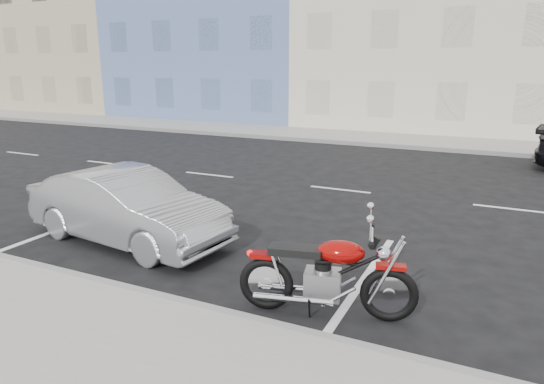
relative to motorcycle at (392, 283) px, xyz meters
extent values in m
plane|color=black|center=(-0.62, 6.09, -0.52)|extent=(120.00, 120.00, 0.00)
cube|color=gray|center=(-5.62, 14.79, -0.45)|extent=(80.00, 3.40, 0.15)
cube|color=gray|center=(-5.62, -0.91, -0.44)|extent=(80.00, 0.12, 0.16)
cube|color=gray|center=(-5.62, 13.09, -0.44)|extent=(80.00, 0.12, 0.16)
cube|color=tan|center=(-26.62, 22.39, 5.48)|extent=(12.00, 12.00, 12.00)
cube|color=#596FA5|center=(-14.62, 22.39, 5.98)|extent=(12.00, 12.00, 13.00)
cube|color=beige|center=(-2.62, 22.39, 5.23)|extent=(12.00, 12.00, 11.50)
torus|color=black|center=(0.76, 0.19, -0.18)|extent=(0.73, 0.29, 0.72)
torus|color=black|center=(-0.76, -0.19, -0.18)|extent=(0.73, 0.29, 0.72)
cube|color=#890604|center=(0.76, 0.19, 0.20)|extent=(0.39, 0.22, 0.05)
cube|color=#890604|center=(-0.80, -0.20, 0.22)|extent=(0.36, 0.25, 0.06)
cube|color=gray|center=(-0.05, -0.01, -0.11)|extent=(0.52, 0.42, 0.37)
ellipsoid|color=#890604|center=(0.16, 0.04, 0.34)|extent=(0.67, 0.50, 0.29)
cube|color=black|center=(-0.39, -0.10, 0.32)|extent=(0.72, 0.43, 0.10)
cylinder|color=silver|center=(0.52, 0.13, 0.59)|extent=(0.22, 0.74, 0.04)
sphere|color=silver|center=(0.66, 0.17, 0.36)|extent=(0.18, 0.18, 0.18)
cylinder|color=silver|center=(-0.36, -0.25, -0.29)|extent=(1.02, 0.33, 0.09)
cylinder|color=silver|center=(-0.43, 0.05, -0.29)|extent=(1.02, 0.33, 0.09)
cylinder|color=silver|center=(0.70, 0.18, 0.15)|extent=(0.42, 0.15, 0.86)
cylinder|color=black|center=(0.18, 0.05, 0.07)|extent=(0.86, 0.26, 0.53)
imported|color=#939499|center=(-4.92, 0.79, 0.13)|extent=(4.13, 1.87, 1.31)
camera|label=1|loc=(1.04, -5.60, 2.62)|focal=32.00mm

